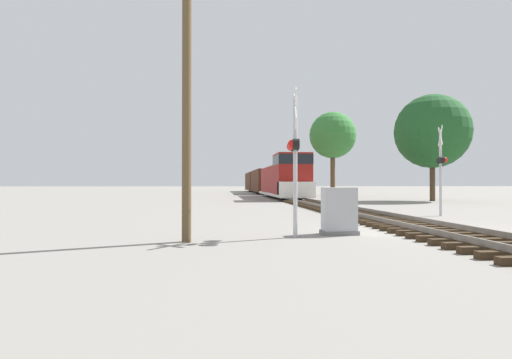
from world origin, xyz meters
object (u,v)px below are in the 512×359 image
freight_train (266,181)px  crossing_signal_near (294,151)px  tree_far_right (432,131)px  relay_cabinet (339,211)px  tree_mid_background (333,136)px  utility_pole (187,59)px  crossing_signal_far (441,163)px

freight_train → crossing_signal_near: (-4.33, -43.99, 0.62)m
freight_train → tree_far_right: (11.90, -22.16, 4.20)m
freight_train → relay_cabinet: (-2.87, -43.46, -1.14)m
relay_cabinet → tree_mid_background: size_ratio=0.14×
crossing_signal_near → utility_pole: size_ratio=0.45×
crossing_signal_near → tree_mid_background: 39.16m
crossing_signal_near → utility_pole: (-2.96, -0.60, 2.34)m
tree_mid_background → crossing_signal_far: bearing=-96.7°
relay_cabinet → tree_mid_background: tree_mid_background is taller
freight_train → utility_pole: utility_pole is taller
relay_cabinet → crossing_signal_far: bearing=42.2°
tree_far_right → crossing_signal_near: bearing=-126.6°
freight_train → crossing_signal_far: size_ratio=11.19×
utility_pole → crossing_signal_far: bearing=33.0°
crossing_signal_far → freight_train: bearing=25.1°
relay_cabinet → crossing_signal_near: bearing=-160.1°
crossing_signal_far → crossing_signal_near: bearing=148.1°
freight_train → crossing_signal_near: freight_train is taller
freight_train → relay_cabinet: size_ratio=33.59×
freight_train → relay_cabinet: 43.57m
utility_pole → relay_cabinet: bearing=14.3°
tree_mid_background → tree_far_right: bearing=-73.7°
freight_train → crossing_signal_near: size_ratio=11.34×
tree_far_right → tree_mid_background: (-4.44, 15.17, 1.42)m
freight_train → tree_far_right: bearing=-61.8°
crossing_signal_near → tree_mid_background: size_ratio=0.40×
crossing_signal_far → tree_far_right: (8.01, 15.17, 3.56)m
utility_pole → tree_mid_background: bearing=68.6°
freight_train → crossing_signal_far: 37.54m
crossing_signal_near → freight_train: bearing=-178.5°
freight_train → crossing_signal_near: 44.21m
crossing_signal_far → utility_pole: bearing=142.1°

